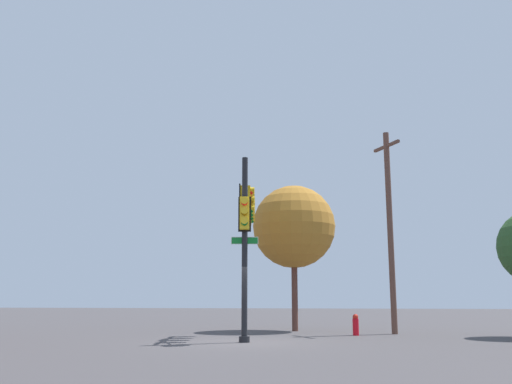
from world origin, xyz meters
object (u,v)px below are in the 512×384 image
Objects in this scene: utility_pole at (390,226)px; fire_hydrant at (356,325)px; tree_mid at (294,227)px; signal_pole_assembly at (246,215)px.

utility_pole reaches higher than fire_hydrant.
signal_pole_assembly is at bearing 164.76° from tree_mid.
utility_pole is 10.32× the size of fire_hydrant.
fire_hydrant is at bearing -56.88° from signal_pole_assembly.
tree_mid is at bearing -15.24° from signal_pole_assembly.
utility_pole reaches higher than signal_pole_assembly.
tree_mid reaches higher than signal_pole_assembly.
utility_pole reaches higher than tree_mid.
fire_hydrant is (-1.07, 1.61, -4.05)m from utility_pole.
utility_pole is at bearing -56.76° from signal_pole_assembly.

